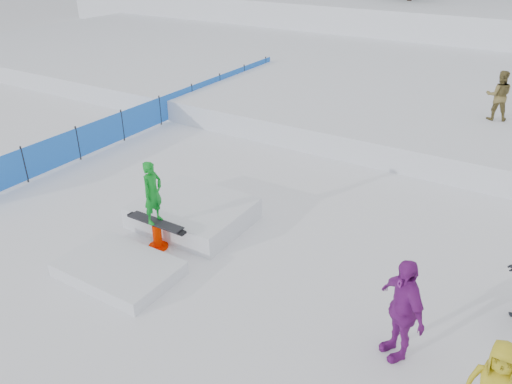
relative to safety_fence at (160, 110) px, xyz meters
The scene contains 7 objects.
ground 9.28m from the safety_fence, 45.44° to the right, with size 120.00×120.00×0.00m, color white.
snow_berm 24.29m from the safety_fence, 74.48° to the left, with size 60.00×14.00×2.40m, color white.
snow_midrise 11.43m from the safety_fence, 55.34° to the left, with size 50.00×18.00×0.80m, color white.
safety_fence is the anchor object (origin of this frame).
walker_olive 11.66m from the safety_fence, 23.24° to the left, with size 0.79×0.62×1.64m, color brown.
spectator_purple 12.83m from the safety_fence, 30.97° to the right, with size 1.11×0.46×1.89m, color #86208E.
jib_rail_feature 7.89m from the safety_fence, 46.38° to the right, with size 2.60×4.40×2.11m.
Camera 1 is at (5.80, -6.57, 6.33)m, focal length 35.00 mm.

